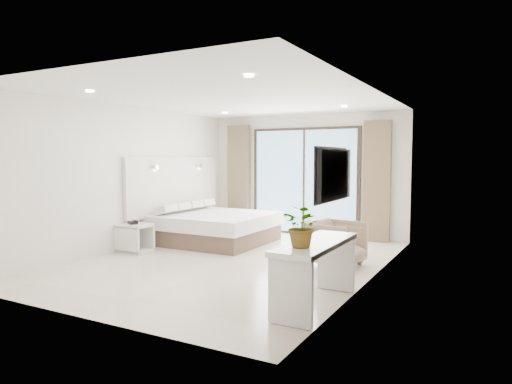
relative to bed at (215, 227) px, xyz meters
The scene contains 8 objects.
ground 1.82m from the bed, 46.31° to the right, with size 6.20×6.20×0.00m, color beige.
room_shell 1.70m from the bed, 22.93° to the right, with size 4.62×6.22×2.72m.
bed is the anchor object (origin of this frame).
nightstand 1.70m from the bed, 116.97° to the right, with size 0.57×0.47×0.52m.
phone 1.75m from the bed, 116.53° to the right, with size 0.17×0.14×0.06m, color black.
console_desk 4.34m from the bed, 40.73° to the right, with size 0.51×1.62×0.77m.
plant 4.65m from the bed, 44.59° to the right, with size 0.42×0.47×0.36m, color #33662D.
armchair 2.94m from the bed, 15.25° to the right, with size 0.78×0.73×0.80m, color #8D795C.
Camera 1 is at (3.91, -6.46, 1.74)m, focal length 32.00 mm.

